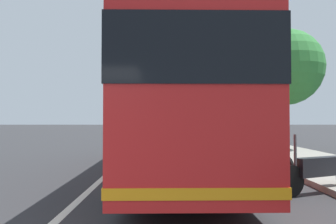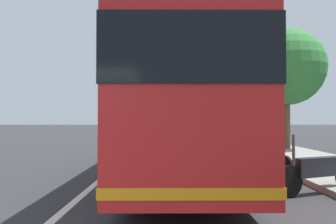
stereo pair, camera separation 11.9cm
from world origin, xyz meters
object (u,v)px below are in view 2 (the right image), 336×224
at_px(car_oncoming, 175,126).
at_px(motorcycle_mid_row, 265,157).
at_px(motorcycle_by_tree, 319,171).
at_px(car_far_distant, 145,125).
at_px(car_behind_bus, 171,129).
at_px(roadside_tree_mid_block, 286,67).
at_px(coach_bus, 177,107).

bearing_deg(car_oncoming, motorcycle_mid_row, -177.03).
distance_m(motorcycle_by_tree, car_far_distant, 44.73).
height_order(car_oncoming, car_far_distant, car_far_distant).
bearing_deg(car_oncoming, motorcycle_by_tree, -176.69).
height_order(car_behind_bus, car_far_distant, car_far_distant).
relative_size(motorcycle_by_tree, roadside_tree_mid_block, 0.35).
height_order(car_oncoming, roadside_tree_mid_block, roadside_tree_mid_block).
height_order(car_oncoming, car_behind_bus, car_behind_bus).
distance_m(coach_bus, motorcycle_mid_row, 2.98).
xyz_separation_m(motorcycle_mid_row, car_oncoming, (36.97, 2.12, 0.20)).
bearing_deg(car_far_distant, motorcycle_mid_row, 8.46).
bearing_deg(motorcycle_by_tree, car_behind_bus, -106.79).
height_order(coach_bus, car_behind_bus, coach_bus).
distance_m(motorcycle_by_tree, car_behind_bus, 24.96).
distance_m(motorcycle_mid_row, car_far_distant, 42.00).
relative_size(coach_bus, motorcycle_mid_row, 5.02).
distance_m(car_behind_bus, car_far_distant, 19.80).
bearing_deg(roadside_tree_mid_block, coach_bus, 140.03).
height_order(motorcycle_by_tree, car_oncoming, car_oncoming).
distance_m(coach_bus, car_far_distant, 41.50).
bearing_deg(roadside_tree_mid_block, car_far_distant, 15.79).
bearing_deg(car_behind_bus, roadside_tree_mid_block, -163.50).
distance_m(motorcycle_mid_row, roadside_tree_mid_block, 8.47).
height_order(motorcycle_by_tree, roadside_tree_mid_block, roadside_tree_mid_block).
xyz_separation_m(car_oncoming, car_far_distant, (4.50, 4.56, 0.06)).
xyz_separation_m(coach_bus, motorcycle_by_tree, (-2.89, -2.96, -1.48)).
bearing_deg(coach_bus, car_oncoming, -1.40).
xyz_separation_m(motorcycle_by_tree, roadside_tree_mid_block, (9.63, -2.70, 3.73)).
xyz_separation_m(motorcycle_mid_row, roadside_tree_mid_block, (6.94, -3.08, 3.75)).
bearing_deg(motorcycle_mid_row, motorcycle_by_tree, 168.32).
relative_size(car_oncoming, car_behind_bus, 1.06).
xyz_separation_m(car_oncoming, roadside_tree_mid_block, (-30.03, -5.20, 3.55)).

